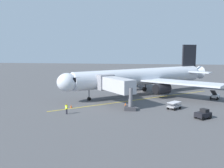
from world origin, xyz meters
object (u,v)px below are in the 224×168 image
Objects in this scene: jet_bridge at (113,85)px; ground_crew_wing_walker at (145,84)px; airplane at (143,77)px; safety_cone_wing_port at (125,104)px; safety_cone_wing_starboard at (76,88)px; safety_cone_nose_left at (71,106)px; baggage_cart_near_nose at (174,105)px; tug_portside at (203,114)px; safety_cone_nose_right at (78,90)px; ground_crew_marshaller at (67,109)px; belt_loader_starboard_side at (215,96)px; baggage_cart_rear_apron at (110,83)px.

ground_crew_wing_walker is at bearing -105.55° from jet_bridge.
jet_bridge is (5.39, 11.27, -0.24)m from airplane.
safety_cone_wing_port is 1.00× the size of safety_cone_wing_starboard.
baggage_cart_near_nose is at bearing -176.14° from safety_cone_nose_left.
safety_cone_wing_starboard is (22.92, -18.65, -0.38)m from baggage_cart_near_nose.
jet_bridge is 3.69× the size of tug_portside.
jet_bridge is 17.93m from safety_cone_nose_right.
ground_crew_marshaller reaches higher than safety_cone_wing_port.
airplane reaches higher than safety_cone_wing_port.
airplane is 7.28× the size of belt_loader_starboard_side.
safety_cone_nose_left is at bearing 103.03° from safety_cone_wing_starboard.
ground_crew_marshaller reaches higher than baggage_cart_near_nose.
safety_cone_wing_port is at bearing -11.27° from baggage_cart_near_nose.
baggage_cart_near_nose reaches higher than safety_cone_nose_left.
safety_cone_wing_starboard is at bearing -77.98° from ground_crew_marshaller.
belt_loader_starboard_side reaches higher than ground_crew_marshaller.
safety_cone_nose_left is (18.32, 1.24, -0.38)m from baggage_cart_near_nose.
safety_cone_wing_starboard is (17.89, 6.09, -0.61)m from ground_crew_wing_walker.
belt_loader_starboard_side is at bearing 134.87° from ground_crew_wing_walker.
airplane is 16.83m from safety_cone_nose_right.
safety_cone_wing_port is at bearing 76.48° from airplane.
baggage_cart_rear_apron is at bearing -123.50° from safety_cone_nose_right.
safety_cone_wing_port is (-2.43, 1.05, -3.49)m from jet_bridge.
belt_loader_starboard_side is at bearing 165.36° from safety_cone_wing_starboard.
airplane is 19.88× the size of ground_crew_wing_walker.
safety_cone_nose_right is 2.22m from safety_cone_wing_starboard.
safety_cone_wing_port is (3.68, 23.01, -0.61)m from ground_crew_wing_walker.
tug_portside is (-14.85, 8.43, -3.06)m from jet_bridge.
safety_cone_nose_right is (3.64, -17.90, 0.00)m from safety_cone_nose_left.
ground_crew_marshaller reaches higher than baggage_cart_rear_apron.
baggage_cart_rear_apron is at bearing -59.98° from tug_portside.
baggage_cart_near_nose is at bearing 142.82° from safety_cone_nose_right.
safety_cone_wing_port is at bearing 130.02° from safety_cone_wing_starboard.
ground_crew_marshaller is at bearing 97.49° from safety_cone_nose_left.
safety_cone_wing_port is (-6.42, 25.23, -0.38)m from baggage_cart_rear_apron.
belt_loader_starboard_side reaches higher than safety_cone_wing_port.
ground_crew_wing_walker is 25.26m from baggage_cart_near_nose.
tug_portside is 14.46m from safety_cone_wing_port.
ground_crew_wing_walker is (-6.11, -21.96, -2.88)m from jet_bridge.
jet_bridge is 4.38m from safety_cone_wing_port.
safety_cone_nose_right is at bearing -79.31° from ground_crew_marshaller.
jet_bridge is 22.10m from belt_loader_starboard_side.
airplane reaches higher than belt_loader_starboard_side.
jet_bridge is 18.34× the size of safety_cone_nose_right.
tug_portside is at bearing 106.04° from ground_crew_wing_walker.
belt_loader_starboard_side is (-5.74, -15.84, 0.01)m from tug_portside.
baggage_cart_rear_apron is (15.14, -26.97, 0.00)m from baggage_cart_near_nose.
airplane is at bearing 165.02° from safety_cone_wing_starboard.
safety_cone_nose_left is at bearing 83.56° from baggage_cart_rear_apron.
belt_loader_starboard_side is at bearing -132.81° from baggage_cart_near_nose.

